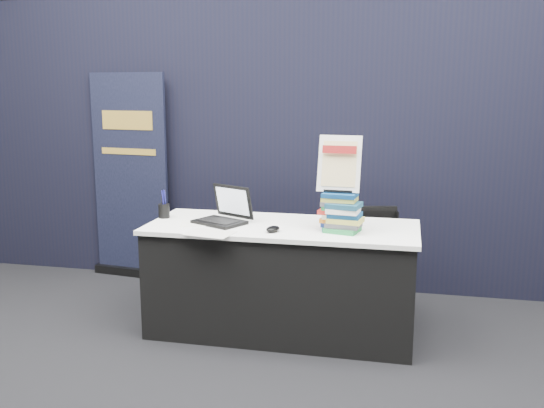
{
  "coord_description": "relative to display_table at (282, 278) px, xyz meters",
  "views": [
    {
      "loc": [
        0.8,
        -3.32,
        1.66
      ],
      "look_at": [
        -0.07,
        0.55,
        0.89
      ],
      "focal_mm": 40.0,
      "sensor_mm": 36.0,
      "label": 1
    }
  ],
  "objects": [
    {
      "name": "brochure_mid",
      "position": [
        -0.4,
        -0.34,
        0.38
      ],
      "size": [
        0.32,
        0.25,
        0.0
      ],
      "primitive_type": "cube",
      "rotation": [
        0.0,
        0.0,
        -0.17
      ],
      "color": "silver",
      "rests_on": "display_table"
    },
    {
      "name": "pullup_banner",
      "position": [
        -1.55,
        0.95,
        0.41
      ],
      "size": [
        0.76,
        0.19,
        1.78
      ],
      "rotation": [
        0.0,
        0.0,
        -0.12
      ],
      "color": "black",
      "rests_on": "floor"
    },
    {
      "name": "display_table",
      "position": [
        0.0,
        0.0,
        0.0
      ],
      "size": [
        1.8,
        0.75,
        0.75
      ],
      "color": "black",
      "rests_on": "floor"
    },
    {
      "name": "pen_cup",
      "position": [
        -0.86,
        0.04,
        0.42
      ],
      "size": [
        0.1,
        0.1,
        0.1
      ],
      "primitive_type": "cylinder",
      "rotation": [
        0.0,
        0.0,
        -0.28
      ],
      "color": "black",
      "rests_on": "display_table"
    },
    {
      "name": "brochure_right",
      "position": [
        -0.46,
        -0.05,
        0.38
      ],
      "size": [
        0.3,
        0.25,
        0.0
      ],
      "primitive_type": "cube",
      "rotation": [
        0.0,
        0.0,
        -0.28
      ],
      "color": "white",
      "rests_on": "display_table"
    },
    {
      "name": "brochure_left",
      "position": [
        -0.54,
        -0.06,
        0.38
      ],
      "size": [
        0.35,
        0.29,
        0.0
      ],
      "primitive_type": "cube",
      "rotation": [
        0.0,
        0.0,
        0.29
      ],
      "color": "white",
      "rests_on": "display_table"
    },
    {
      "name": "info_sign",
      "position": [
        0.38,
        -0.04,
        0.8
      ],
      "size": [
        0.28,
        0.15,
        0.37
      ],
      "rotation": [
        0.0,
        0.0,
        -0.06
      ],
      "color": "black",
      "rests_on": "book_stack_tall"
    },
    {
      "name": "laptop",
      "position": [
        -0.42,
        -0.01,
        0.43
      ],
      "size": [
        0.39,
        0.39,
        0.25
      ],
      "rotation": [
        0.0,
        0.0,
        -0.46
      ],
      "color": "black",
      "rests_on": "display_table"
    },
    {
      "name": "mouse",
      "position": [
        -0.02,
        -0.2,
        0.39
      ],
      "size": [
        0.11,
        0.14,
        0.04
      ],
      "primitive_type": "ellipsoid",
      "rotation": [
        0.0,
        0.0,
        -0.29
      ],
      "color": "black",
      "rests_on": "display_table"
    },
    {
      "name": "wall_back",
      "position": [
        0.0,
        3.45,
        1.37
      ],
      "size": [
        8.0,
        0.02,
        3.5
      ],
      "primitive_type": "cube",
      "color": "#BCB9B2",
      "rests_on": "floor"
    },
    {
      "name": "book_stack_short",
      "position": [
        0.42,
        -0.11,
        0.47
      ],
      "size": [
        0.24,
        0.2,
        0.19
      ],
      "rotation": [
        0.0,
        0.0,
        -0.17
      ],
      "color": "#228141",
      "rests_on": "display_table"
    },
    {
      "name": "book_stack_tall",
      "position": [
        0.38,
        -0.07,
        0.5
      ],
      "size": [
        0.22,
        0.18,
        0.25
      ],
      "rotation": [
        0.0,
        0.0,
        -0.12
      ],
      "color": "navy",
      "rests_on": "display_table"
    },
    {
      "name": "floor",
      "position": [
        0.0,
        -0.55,
        -0.38
      ],
      "size": [
        8.0,
        8.0,
        0.0
      ],
      "primitive_type": "plane",
      "color": "black",
      "rests_on": "ground"
    },
    {
      "name": "stacking_chair",
      "position": [
        0.57,
        0.42,
        0.07
      ],
      "size": [
        0.43,
        0.44,
        0.8
      ],
      "rotation": [
        0.0,
        0.0,
        0.21
      ],
      "color": "black",
      "rests_on": "floor"
    },
    {
      "name": "drape_partition",
      "position": [
        0.0,
        1.05,
        0.82
      ],
      "size": [
        6.0,
        0.08,
        2.4
      ],
      "primitive_type": "cube",
      "color": "black",
      "rests_on": "floor"
    }
  ]
}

